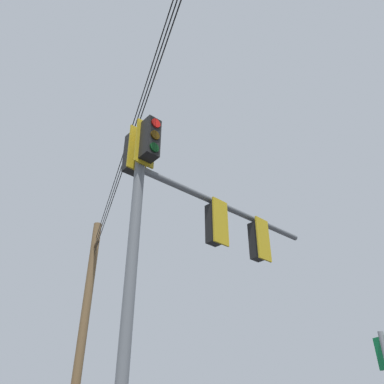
# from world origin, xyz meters

# --- Properties ---
(signal_mast_assembly) EXTENTS (5.06, 1.94, 7.39)m
(signal_mast_assembly) POSITION_xyz_m (-1.86, 0.07, 5.31)
(signal_mast_assembly) COLOR slate
(signal_mast_assembly) RESTS_ON ground
(utility_pole_wooden) EXTENTS (0.34, 1.80, 9.73)m
(utility_pole_wooden) POSITION_xyz_m (-1.87, -9.44, 4.95)
(utility_pole_wooden) COLOR brown
(utility_pole_wooden) RESTS_ON ground
(overhead_wire_span) EXTENTS (2.19, 21.51, 1.39)m
(overhead_wire_span) POSITION_xyz_m (-0.79, 1.32, 8.33)
(overhead_wire_span) COLOR black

